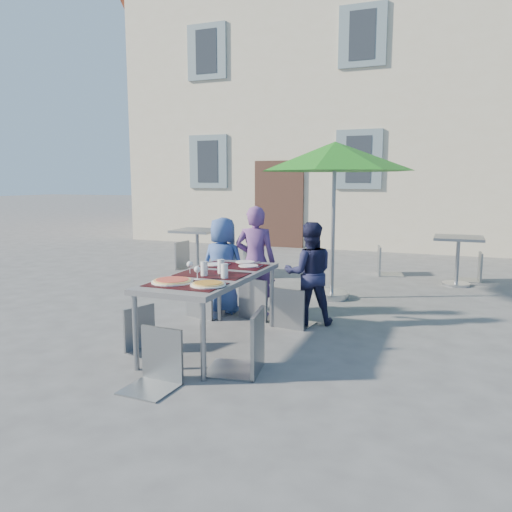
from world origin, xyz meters
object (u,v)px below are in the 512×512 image
at_px(pizza_near_left, 172,281).
at_px(child_2, 309,273).
at_px(chair_1, 258,273).
at_px(child_0, 223,265).
at_px(chair_2, 292,283).
at_px(bg_chair_r_1, 475,249).
at_px(pizza_near_right, 208,284).
at_px(patio_umbrella, 335,158).
at_px(dining_table, 212,280).
at_px(chair_3, 144,304).
at_px(cafe_table_0, 197,242).
at_px(cafe_table_1, 458,251).
at_px(bg_chair_l_0, 186,238).
at_px(child_1, 255,261).
at_px(chair_4, 246,303).
at_px(chair_5, 154,325).
at_px(bg_chair_l_1, 386,243).
at_px(chair_0, 204,272).
at_px(bg_chair_r_0, 245,242).

relative_size(pizza_near_left, child_2, 0.32).
bearing_deg(chair_1, child_0, 169.30).
xyz_separation_m(chair_2, bg_chair_r_1, (2.07, 3.72, 0.03)).
distance_m(pizza_near_right, patio_umbrella, 3.33).
distance_m(dining_table, chair_3, 0.72).
height_order(chair_3, cafe_table_0, chair_3).
relative_size(chair_3, cafe_table_1, 1.05).
bearing_deg(bg_chair_l_0, child_1, -46.88).
xyz_separation_m(child_2, chair_4, (-0.11, -1.70, 0.02)).
bearing_deg(pizza_near_right, pizza_near_left, 178.94).
xyz_separation_m(child_2, cafe_table_1, (1.66, 3.01, -0.04)).
bearing_deg(chair_5, patio_umbrella, 79.79).
distance_m(chair_2, chair_4, 1.48).
height_order(pizza_near_left, pizza_near_right, same).
bearing_deg(bg_chair_l_1, pizza_near_right, -100.23).
height_order(pizza_near_left, chair_1, chair_1).
bearing_deg(bg_chair_l_0, pizza_near_left, -62.14).
bearing_deg(chair_0, bg_chair_l_1, 64.84).
height_order(child_2, bg_chair_l_0, child_2).
distance_m(pizza_near_right, chair_3, 0.83).
xyz_separation_m(pizza_near_right, chair_5, (-0.20, -0.58, -0.24)).
height_order(child_0, bg_chair_r_0, child_0).
height_order(chair_0, bg_chair_l_1, bg_chair_l_1).
height_order(cafe_table_0, bg_chair_r_1, bg_chair_r_1).
bearing_deg(chair_5, child_1, 90.92).
relative_size(pizza_near_left, chair_1, 0.40).
distance_m(child_2, chair_5, 2.36).
height_order(chair_4, chair_5, chair_4).
bearing_deg(pizza_near_left, bg_chair_r_1, 61.55).
distance_m(bg_chair_l_1, bg_chair_r_1, 1.48).
distance_m(patio_umbrella, bg_chair_r_0, 2.56).
height_order(chair_5, cafe_table_1, chair_5).
height_order(pizza_near_left, chair_2, chair_2).
xyz_separation_m(bg_chair_r_0, cafe_table_1, (3.53, 0.51, -0.05)).
bearing_deg(patio_umbrella, bg_chair_r_0, 148.63).
relative_size(child_0, bg_chair_l_1, 1.25).
relative_size(chair_2, bg_chair_l_0, 0.88).
xyz_separation_m(bg_chair_l_0, bg_chair_r_1, (5.13, 0.77, -0.05)).
xyz_separation_m(pizza_near_left, chair_4, (0.76, -0.03, -0.14)).
relative_size(chair_5, bg_chair_l_1, 0.91).
xyz_separation_m(child_0, bg_chair_l_1, (1.62, 3.45, -0.04)).
bearing_deg(chair_2, child_0, 163.29).
bearing_deg(chair_0, chair_2, -1.53).
relative_size(pizza_near_right, bg_chair_l_0, 0.32).
xyz_separation_m(child_1, cafe_table_0, (-2.02, 2.24, -0.10)).
xyz_separation_m(chair_4, bg_chair_r_0, (-1.76, 4.20, -0.01)).
distance_m(child_0, bg_chair_l_1, 3.81).
xyz_separation_m(chair_1, chair_3, (-0.61, -1.55, -0.09)).
bearing_deg(chair_2, chair_4, -88.90).
bearing_deg(pizza_near_right, chair_2, 76.52).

